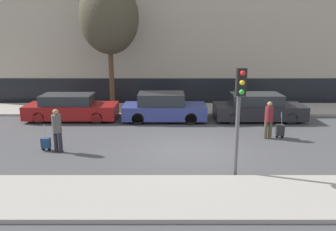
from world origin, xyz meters
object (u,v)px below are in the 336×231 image
at_px(pedestrian_left, 55,128).
at_px(trolley_right, 278,130).
at_px(parked_car_1, 162,108).
at_px(parked_car_2, 256,108).
at_px(traffic_light, 238,100).
at_px(bare_tree_near_crossing, 108,18).
at_px(trolley_left, 44,143).
at_px(parked_car_0, 69,108).
at_px(pedestrian_right, 267,118).

bearing_deg(pedestrian_left, trolley_right, 28.07).
xyz_separation_m(parked_car_1, parked_car_2, (4.85, 0.03, -0.02)).
relative_size(traffic_light, bare_tree_near_crossing, 0.47).
xyz_separation_m(parked_car_2, trolley_right, (0.17, -2.99, -0.30)).
bearing_deg(trolley_left, trolley_right, 9.59).
height_order(parked_car_0, parked_car_2, parked_car_2).
distance_m(trolley_left, traffic_light, 7.48).
distance_m(trolley_right, bare_tree_near_crossing, 10.77).
bearing_deg(pedestrian_right, traffic_light, 53.37).
distance_m(parked_car_1, pedestrian_left, 6.13).
bearing_deg(trolley_right, parked_car_1, 149.53).
height_order(traffic_light, bare_tree_near_crossing, bare_tree_near_crossing).
height_order(parked_car_0, pedestrian_left, pedestrian_left).
bearing_deg(pedestrian_left, pedestrian_right, 28.28).
xyz_separation_m(pedestrian_right, trolley_right, (0.54, 0.07, -0.56)).
bearing_deg(traffic_light, parked_car_2, 70.14).
bearing_deg(parked_car_0, traffic_light, -44.75).
distance_m(pedestrian_left, traffic_light, 6.79).
distance_m(parked_car_1, trolley_right, 5.84).
height_order(trolley_right, traffic_light, traffic_light).
distance_m(traffic_light, bare_tree_near_crossing, 11.06).
relative_size(parked_car_1, trolley_left, 4.04).
xyz_separation_m(parked_car_0, pedestrian_left, (0.89, -4.82, 0.30)).
xyz_separation_m(parked_car_1, pedestrian_right, (4.48, -3.03, 0.24)).
height_order(pedestrian_left, pedestrian_right, pedestrian_left).
distance_m(parked_car_0, trolley_right, 10.29).
bearing_deg(trolley_right, pedestrian_right, -172.17).
distance_m(pedestrian_left, bare_tree_near_crossing, 8.28).
xyz_separation_m(pedestrian_left, traffic_light, (6.23, -2.24, 1.48)).
relative_size(parked_car_2, pedestrian_left, 2.72).
xyz_separation_m(pedestrian_left, trolley_right, (8.93, 1.76, -0.59)).
relative_size(parked_car_2, bare_tree_near_crossing, 0.64).
relative_size(pedestrian_left, pedestrian_right, 1.04).
height_order(parked_car_0, trolley_right, parked_car_0).
bearing_deg(parked_car_1, parked_car_0, 178.71).
bearing_deg(bare_tree_near_crossing, parked_car_1, -37.59).
xyz_separation_m(pedestrian_left, trolley_left, (-0.53, 0.16, -0.64)).
height_order(parked_car_0, bare_tree_near_crossing, bare_tree_near_crossing).
relative_size(trolley_left, traffic_light, 0.31).
height_order(pedestrian_left, bare_tree_near_crossing, bare_tree_near_crossing).
height_order(parked_car_0, pedestrian_right, pedestrian_right).
bearing_deg(parked_car_2, bare_tree_near_crossing, 163.81).
xyz_separation_m(trolley_right, bare_tree_near_crossing, (-8.03, 5.27, 4.88)).
distance_m(parked_car_2, traffic_light, 7.64).
relative_size(parked_car_2, trolley_left, 4.35).
relative_size(pedestrian_right, traffic_light, 0.48).
xyz_separation_m(parked_car_1, traffic_light, (2.33, -6.96, 1.75)).
height_order(parked_car_0, parked_car_1, parked_car_1).
bearing_deg(parked_car_1, parked_car_2, 0.39).
xyz_separation_m(parked_car_1, trolley_right, (5.02, -2.96, -0.32)).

